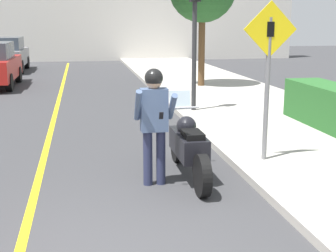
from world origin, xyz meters
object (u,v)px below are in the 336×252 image
Objects in this scene: crossing_sign at (268,66)px; parked_car_grey at (6,54)px; traffic_light at (195,15)px; person_biker at (154,114)px; motorcycle at (188,146)px.

crossing_sign is 18.34m from parked_car_grey.
person_biker is at bearing -109.80° from traffic_light.
traffic_light is at bearing 70.20° from person_biker.
crossing_sign is (1.99, 0.57, 0.62)m from person_biker.
person_biker is at bearing -155.63° from motorcycle.
person_biker is 0.42× the size of parked_car_grey.
parked_car_grey is at bearing 117.76° from traffic_light.
motorcycle is 18.15m from parked_car_grey.
traffic_light reaches higher than motorcycle.
parked_car_grey is at bearing 111.31° from crossing_sign.
motorcycle is 0.56× the size of parked_car_grey.
traffic_light is (1.29, 4.94, 2.10)m from motorcycle.
person_biker reaches higher than parked_car_grey.
motorcycle is at bearing 24.37° from person_biker.
motorcycle is 1.33× the size of person_biker.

